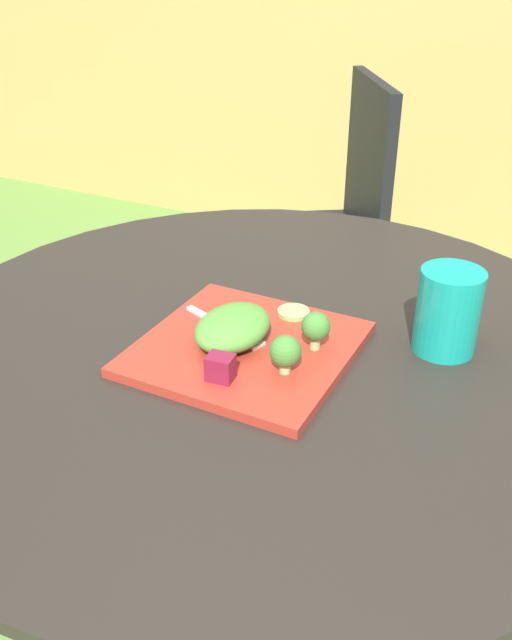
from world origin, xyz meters
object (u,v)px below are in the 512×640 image
at_px(salad_plate, 249,349).
at_px(drinking_glass, 447,315).
at_px(patio_chair, 328,212).
at_px(fork, 230,330).

relative_size(salad_plate, drinking_glass, 2.35).
xyz_separation_m(salad_plate, drinking_glass, (0.24, 0.14, 0.05)).
bearing_deg(patio_chair, salad_plate, -74.34).
bearing_deg(drinking_glass, fork, -157.39).
bearing_deg(drinking_glass, patio_chair, 119.70).
xyz_separation_m(salad_plate, fork, (-0.04, 0.02, 0.01)).
height_order(salad_plate, drinking_glass, drinking_glass).
height_order(patio_chair, fork, patio_chair).
relative_size(patio_chair, drinking_glass, 7.53).
bearing_deg(salad_plate, patio_chair, 105.66).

